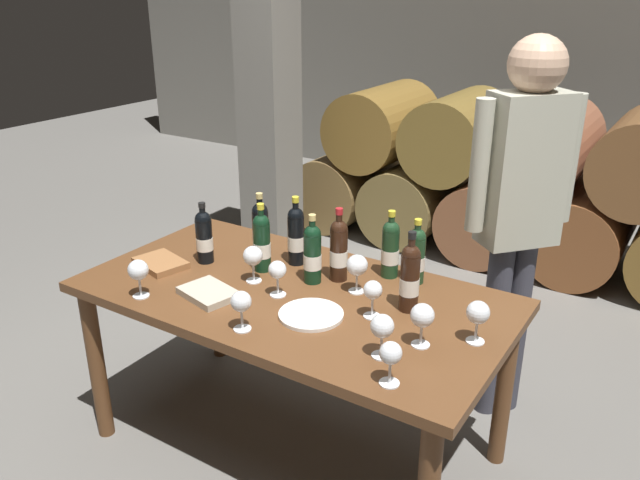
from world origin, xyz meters
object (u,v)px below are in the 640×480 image
(dining_table, at_px, (293,311))
(wine_glass_9, at_px, (277,271))
(wine_bottle_8, at_px, (410,277))
(serving_plate, at_px, (311,315))
(wine_glass_3, at_px, (422,317))
(leather_ledger, at_px, (209,293))
(wine_glass_1, at_px, (253,257))
(wine_glass_6, at_px, (373,292))
(wine_bottle_1, at_px, (261,229))
(wine_bottle_7, at_px, (339,249))
(wine_glass_7, at_px, (382,327))
(wine_bottle_2, at_px, (416,255))
(wine_bottle_0, at_px, (296,235))
(wine_glass_0, at_px, (241,303))
(tasting_notebook, at_px, (161,263))
(wine_glass_8, at_px, (357,266))
(sommelier_presenting, at_px, (520,200))
(wine_bottle_3, at_px, (312,253))
(wine_glass_5, at_px, (138,271))
(wine_glass_4, at_px, (391,355))
(wine_bottle_5, at_px, (204,236))
(wine_bottle_4, at_px, (390,248))
(wine_bottle_6, at_px, (262,242))
(wine_glass_2, at_px, (478,314))

(dining_table, height_order, wine_glass_9, wine_glass_9)
(wine_bottle_8, xyz_separation_m, serving_plate, (-0.28, -0.24, -0.13))
(wine_glass_3, relative_size, leather_ledger, 0.71)
(wine_glass_1, distance_m, wine_glass_6, 0.55)
(wine_bottle_1, relative_size, wine_glass_6, 2.04)
(wine_bottle_7, xyz_separation_m, wine_glass_7, (0.42, -0.42, -0.02))
(wine_bottle_8, relative_size, wine_glass_7, 2.04)
(wine_bottle_2, height_order, serving_plate, wine_bottle_2)
(wine_bottle_0, relative_size, wine_bottle_1, 1.03)
(dining_table, distance_m, wine_glass_7, 0.60)
(wine_glass_0, height_order, tasting_notebook, wine_glass_0)
(wine_glass_8, distance_m, wine_glass_9, 0.31)
(wine_bottle_0, bearing_deg, sommelier_presenting, 33.32)
(wine_glass_1, height_order, wine_glass_7, wine_glass_1)
(wine_bottle_1, bearing_deg, wine_glass_9, -43.18)
(wine_bottle_2, relative_size, wine_bottle_3, 0.94)
(wine_glass_3, xyz_separation_m, wine_glass_5, (-1.07, -0.26, -0.00))
(wine_bottle_8, distance_m, wine_glass_4, 0.49)
(wine_bottle_5, xyz_separation_m, wine_glass_7, (1.00, -0.26, -0.01))
(wine_glass_4, height_order, wine_glass_9, same)
(wine_bottle_4, height_order, leather_ledger, wine_bottle_4)
(wine_glass_3, distance_m, wine_glass_4, 0.26)
(wine_bottle_1, distance_m, wine_bottle_7, 0.41)
(wine_bottle_6, height_order, wine_glass_2, wine_bottle_6)
(wine_bottle_3, distance_m, wine_glass_2, 0.73)
(wine_glass_4, height_order, wine_glass_5, wine_glass_5)
(wine_glass_9, xyz_separation_m, sommelier_presenting, (0.68, 0.81, 0.18))
(wine_bottle_6, bearing_deg, wine_bottle_7, 16.71)
(wine_glass_1, distance_m, sommelier_presenting, 1.14)
(tasting_notebook, bearing_deg, leather_ledger, -1.00)
(dining_table, height_order, wine_glass_2, wine_glass_2)
(wine_bottle_0, height_order, wine_bottle_7, wine_bottle_7)
(wine_glass_8, bearing_deg, wine_glass_5, -144.78)
(tasting_notebook, bearing_deg, wine_bottle_7, 37.64)
(wine_glass_2, bearing_deg, serving_plate, -165.01)
(wine_bottle_1, height_order, wine_glass_7, wine_bottle_1)
(leather_ledger, bearing_deg, wine_glass_6, 31.67)
(wine_bottle_0, relative_size, wine_bottle_2, 1.12)
(wine_bottle_6, distance_m, wine_glass_0, 0.50)
(wine_bottle_6, relative_size, wine_glass_9, 2.04)
(wine_glass_5, distance_m, sommelier_presenting, 1.58)
(wine_bottle_5, xyz_separation_m, wine_glass_1, (0.30, -0.04, -0.01))
(wine_glass_6, xyz_separation_m, sommelier_presenting, (0.29, 0.76, 0.18))
(dining_table, distance_m, wine_glass_8, 0.32)
(wine_glass_0, bearing_deg, wine_glass_7, 12.57)
(wine_glass_1, xyz_separation_m, wine_glass_4, (0.79, -0.34, -0.01))
(wine_bottle_2, relative_size, wine_glass_8, 1.72)
(wine_glass_9, distance_m, serving_plate, 0.23)
(wine_bottle_3, bearing_deg, tasting_notebook, -160.50)
(wine_glass_9, distance_m, sommelier_presenting, 1.07)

